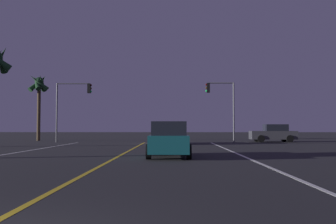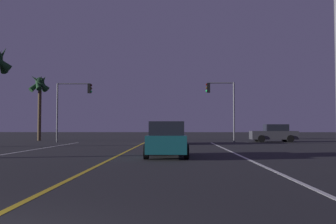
{
  "view_description": "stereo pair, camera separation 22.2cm",
  "coord_description": "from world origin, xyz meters",
  "px_view_note": "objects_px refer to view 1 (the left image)",
  "views": [
    {
      "loc": [
        2.72,
        -3.66,
        1.44
      ],
      "look_at": [
        2.21,
        28.65,
        2.75
      ],
      "focal_mm": 39.58,
      "sensor_mm": 36.0,
      "label": 1
    },
    {
      "loc": [
        2.94,
        -3.66,
        1.44
      ],
      "look_at": [
        2.21,
        28.65,
        2.75
      ],
      "focal_mm": 39.58,
      "sensor_mm": 36.0,
      "label": 2
    }
  ],
  "objects_px": {
    "palm_tree_left_far": "(39,87)",
    "car_ahead_far": "(170,134)",
    "car_lead_same_lane": "(169,140)",
    "street_lamp_right_near": "(325,28)",
    "traffic_light_near_left": "(73,98)",
    "car_crossing_side": "(274,133)",
    "traffic_light_near_right": "(221,98)"
  },
  "relations": [
    {
      "from": "palm_tree_left_far",
      "to": "car_ahead_far",
      "type": "bearing_deg",
      "value": -26.99
    },
    {
      "from": "traffic_light_near_left",
      "to": "car_lead_same_lane",
      "type": "bearing_deg",
      "value": -61.18
    },
    {
      "from": "car_crossing_side",
      "to": "street_lamp_right_near",
      "type": "bearing_deg",
      "value": 79.17
    },
    {
      "from": "traffic_light_near_left",
      "to": "palm_tree_left_far",
      "type": "bearing_deg",
      "value": 139.66
    },
    {
      "from": "palm_tree_left_far",
      "to": "traffic_light_near_right",
      "type": "bearing_deg",
      "value": -12.28
    },
    {
      "from": "traffic_light_near_left",
      "to": "street_lamp_right_near",
      "type": "relative_size",
      "value": 0.74
    },
    {
      "from": "car_lead_same_lane",
      "to": "car_ahead_far",
      "type": "bearing_deg",
      "value": 0.37
    },
    {
      "from": "car_lead_same_lane",
      "to": "traffic_light_near_right",
      "type": "height_order",
      "value": "traffic_light_near_right"
    },
    {
      "from": "street_lamp_right_near",
      "to": "car_crossing_side",
      "type": "bearing_deg",
      "value": -100.83
    },
    {
      "from": "car_lead_same_lane",
      "to": "car_crossing_side",
      "type": "bearing_deg",
      "value": -28.62
    },
    {
      "from": "car_lead_same_lane",
      "to": "traffic_light_near_right",
      "type": "distance_m",
      "value": 17.73
    },
    {
      "from": "car_crossing_side",
      "to": "car_ahead_far",
      "type": "bearing_deg",
      "value": 23.31
    },
    {
      "from": "car_ahead_far",
      "to": "car_lead_same_lane",
      "type": "bearing_deg",
      "value": -179.63
    },
    {
      "from": "palm_tree_left_far",
      "to": "car_crossing_side",
      "type": "bearing_deg",
      "value": -6.73
    },
    {
      "from": "car_lead_same_lane",
      "to": "traffic_light_near_right",
      "type": "xyz_separation_m",
      "value": [
        4.61,
        16.8,
        3.32
      ]
    },
    {
      "from": "car_crossing_side",
      "to": "traffic_light_near_right",
      "type": "relative_size",
      "value": 0.76
    },
    {
      "from": "car_ahead_far",
      "to": "street_lamp_right_near",
      "type": "height_order",
      "value": "street_lamp_right_near"
    },
    {
      "from": "traffic_light_near_right",
      "to": "street_lamp_right_near",
      "type": "xyz_separation_m",
      "value": [
        0.78,
        -22.03,
        0.69
      ]
    },
    {
      "from": "palm_tree_left_far",
      "to": "car_lead_same_lane",
      "type": "bearing_deg",
      "value": -56.1
    },
    {
      "from": "car_crossing_side",
      "to": "palm_tree_left_far",
      "type": "height_order",
      "value": "palm_tree_left_far"
    },
    {
      "from": "car_ahead_far",
      "to": "traffic_light_near_left",
      "type": "xyz_separation_m",
      "value": [
        -9.15,
        3.04,
        3.33
      ]
    },
    {
      "from": "traffic_light_near_right",
      "to": "traffic_light_near_left",
      "type": "xyz_separation_m",
      "value": [
        -13.85,
        0.0,
        0.01
      ]
    },
    {
      "from": "car_lead_same_lane",
      "to": "street_lamp_right_near",
      "type": "bearing_deg",
      "value": -134.15
    },
    {
      "from": "car_ahead_far",
      "to": "palm_tree_left_far",
      "type": "distance_m",
      "value": 16.35
    },
    {
      "from": "car_ahead_far",
      "to": "car_lead_same_lane",
      "type": "distance_m",
      "value": 13.76
    },
    {
      "from": "car_ahead_far",
      "to": "traffic_light_near_left",
      "type": "distance_m",
      "value": 10.2
    },
    {
      "from": "car_crossing_side",
      "to": "traffic_light_near_left",
      "type": "bearing_deg",
      "value": 3.72
    },
    {
      "from": "car_crossing_side",
      "to": "palm_tree_left_far",
      "type": "relative_size",
      "value": 0.6
    },
    {
      "from": "car_lead_same_lane",
      "to": "palm_tree_left_far",
      "type": "xyz_separation_m",
      "value": [
        -14.02,
        20.85,
        4.81
      ]
    },
    {
      "from": "traffic_light_near_right",
      "to": "car_crossing_side",
      "type": "bearing_deg",
      "value": -166.67
    },
    {
      "from": "traffic_light_near_right",
      "to": "palm_tree_left_far",
      "type": "height_order",
      "value": "palm_tree_left_far"
    },
    {
      "from": "traffic_light_near_left",
      "to": "street_lamp_right_near",
      "type": "distance_m",
      "value": 26.46
    }
  ]
}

